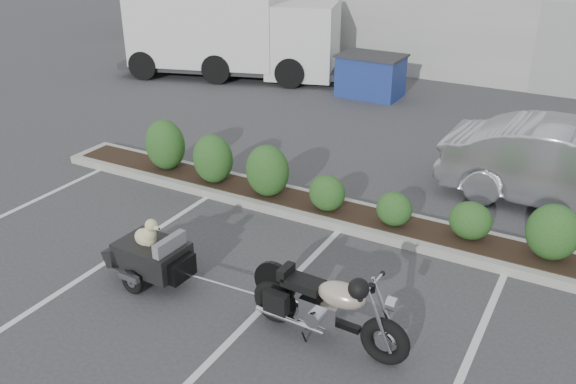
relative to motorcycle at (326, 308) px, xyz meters
The scene contains 7 objects.
ground 2.47m from the motorcycle, 157.67° to the left, with size 90.00×90.00×0.00m, color #38383A.
planter_kerb 3.38m from the motorcycle, 111.70° to the left, with size 12.00×1.00×0.15m, color #9E9E93.
motorcycle is the anchor object (origin of this frame).
pet_trailer 2.78m from the motorcycle, behind, with size 1.73×0.96×1.03m.
sedan 5.91m from the motorcycle, 68.58° to the left, with size 1.58×4.53×1.49m, color #B1B2B9.
dumpster 10.96m from the motorcycle, 109.28° to the left, with size 1.83×1.27×1.19m.
delivery_truck 13.42m from the motorcycle, 128.73° to the left, with size 7.26×4.12×3.16m.
Camera 1 is at (4.80, -6.49, 4.95)m, focal length 38.00 mm.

